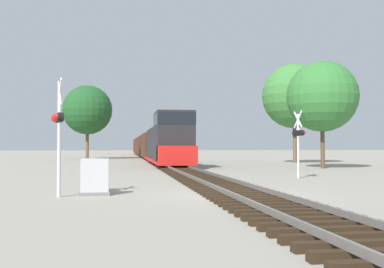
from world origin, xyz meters
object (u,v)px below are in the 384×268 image
at_px(relay_cabinet, 95,177).
at_px(tree_mid_background, 295,96).
at_px(tree_deep_background, 87,110).
at_px(crossing_signal_far, 299,136).
at_px(tree_far_right, 322,97).
at_px(freight_train, 148,146).
at_px(crossing_signal_near, 58,124).

xyz_separation_m(relay_cabinet, tree_mid_background, (18.24, 27.82, 6.18)).
relative_size(relay_cabinet, tree_deep_background, 0.13).
height_order(crossing_signal_far, relay_cabinet, crossing_signal_far).
bearing_deg(tree_far_right, tree_mid_background, 78.62).
xyz_separation_m(crossing_signal_far, tree_far_right, (5.97, 9.93, 3.28)).
bearing_deg(tree_far_right, tree_deep_background, 123.67).
relative_size(freight_train, tree_far_right, 9.33).
bearing_deg(freight_train, tree_mid_background, -61.42).
distance_m(tree_mid_background, tree_deep_background, 28.71).
height_order(crossing_signal_far, tree_deep_background, tree_deep_background).
height_order(crossing_signal_near, crossing_signal_far, crossing_signal_near).
bearing_deg(relay_cabinet, tree_far_right, 46.14).
xyz_separation_m(crossing_signal_near, crossing_signal_far, (11.18, 7.08, -0.20)).
distance_m(freight_train, relay_cabinet, 52.68).
xyz_separation_m(crossing_signal_near, relay_cabinet, (1.17, 0.38, -1.79)).
height_order(tree_mid_background, tree_deep_background, tree_mid_background).
relative_size(tree_far_right, tree_deep_background, 0.82).
bearing_deg(freight_train, relay_cabinet, -95.26).
bearing_deg(tree_far_right, relay_cabinet, -133.86).
height_order(relay_cabinet, tree_mid_background, tree_mid_background).
height_order(freight_train, relay_cabinet, freight_train).
bearing_deg(freight_train, crossing_signal_far, -83.53).
xyz_separation_m(crossing_signal_far, relay_cabinet, (-10.01, -6.70, -1.59)).
distance_m(freight_train, crossing_signal_near, 53.16).
height_order(relay_cabinet, tree_deep_background, tree_deep_background).
distance_m(crossing_signal_far, tree_mid_background, 23.13).
bearing_deg(crossing_signal_near, relay_cabinet, 93.94).
bearing_deg(crossing_signal_far, freight_train, 1.86).
relative_size(freight_train, crossing_signal_near, 19.75).
bearing_deg(relay_cabinet, tree_mid_background, 56.75).
bearing_deg(crossing_signal_near, freight_train, 159.63).
bearing_deg(crossing_signal_near, tree_far_right, 120.86).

